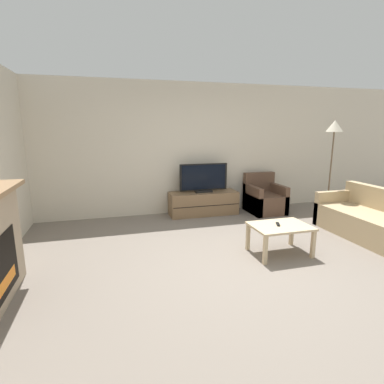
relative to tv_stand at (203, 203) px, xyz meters
The scene contains 9 objects.
ground_plane 2.45m from the tv_stand, 96.12° to the right, with size 24.00×24.00×0.00m, color slate.
wall_back 1.18m from the tv_stand, 129.96° to the left, with size 12.00×0.06×2.70m.
tv_stand is the anchor object (origin of this frame).
tv 0.52m from the tv_stand, 90.00° to the right, with size 1.01×0.18×0.59m.
armchair 1.33m from the tv_stand, ahead, with size 0.70×0.76×0.83m.
coffee_table 2.28m from the tv_stand, 79.11° to the right, with size 0.82×0.59×0.43m.
remote 2.26m from the tv_stand, 79.66° to the right, with size 0.09×0.15×0.02m.
couch 3.17m from the tv_stand, 44.71° to the right, with size 0.83×2.08×0.80m.
floor_lamp 2.87m from the tv_stand, 22.47° to the right, with size 0.31×0.31×1.93m.
Camera 1 is at (-1.61, -3.38, 1.78)m, focal length 28.00 mm.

